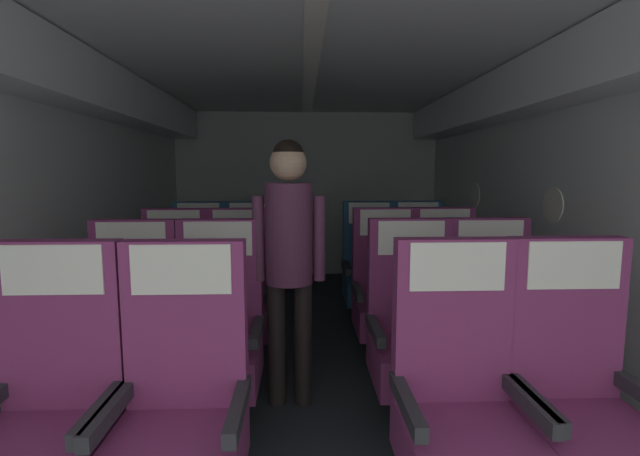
% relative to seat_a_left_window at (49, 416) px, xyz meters
% --- Properties ---
extents(ground, '(3.84, 6.38, 0.02)m').
position_rel_seat_a_left_window_xyz_m(ground, '(1.06, 1.54, -0.49)').
color(ground, '#23282D').
extents(fuselage_shell, '(3.72, 6.03, 2.29)m').
position_rel_seat_a_left_window_xyz_m(fuselage_shell, '(1.06, 1.82, 1.17)').
color(fuselage_shell, silver).
rests_on(fuselage_shell, ground).
extents(seat_a_left_window, '(0.52, 0.52, 1.14)m').
position_rel_seat_a_left_window_xyz_m(seat_a_left_window, '(0.00, 0.00, 0.00)').
color(seat_a_left_window, '#38383D').
rests_on(seat_a_left_window, ground).
extents(seat_a_left_aisle, '(0.52, 0.52, 1.14)m').
position_rel_seat_a_left_window_xyz_m(seat_a_left_aisle, '(0.50, -0.02, 0.00)').
color(seat_a_left_aisle, '#38383D').
rests_on(seat_a_left_aisle, ground).
extents(seat_a_right_aisle, '(0.52, 0.52, 1.14)m').
position_rel_seat_a_left_window_xyz_m(seat_a_right_aisle, '(2.11, 0.00, 0.00)').
color(seat_a_right_aisle, '#38383D').
rests_on(seat_a_right_aisle, ground).
extents(seat_a_right_window, '(0.52, 0.52, 1.14)m').
position_rel_seat_a_left_window_xyz_m(seat_a_right_window, '(1.61, -0.01, 0.00)').
color(seat_a_right_window, '#38383D').
rests_on(seat_a_right_window, ground).
extents(seat_b_left_window, '(0.52, 0.52, 1.14)m').
position_rel_seat_a_left_window_xyz_m(seat_b_left_window, '(0.00, 0.82, 0.00)').
color(seat_b_left_window, '#38383D').
rests_on(seat_b_left_window, ground).
extents(seat_b_left_aisle, '(0.52, 0.52, 1.14)m').
position_rel_seat_a_left_window_xyz_m(seat_b_left_aisle, '(0.50, 0.83, 0.00)').
color(seat_b_left_aisle, '#38383D').
rests_on(seat_b_left_aisle, ground).
extents(seat_b_right_aisle, '(0.52, 0.52, 1.14)m').
position_rel_seat_a_left_window_xyz_m(seat_b_right_aisle, '(2.11, 0.83, 0.00)').
color(seat_b_right_aisle, '#38383D').
rests_on(seat_b_right_aisle, ground).
extents(seat_b_right_window, '(0.52, 0.52, 1.14)m').
position_rel_seat_a_left_window_xyz_m(seat_b_right_window, '(1.63, 0.81, 0.00)').
color(seat_b_right_window, '#38383D').
rests_on(seat_b_right_window, ground).
extents(seat_c_left_window, '(0.52, 0.52, 1.14)m').
position_rel_seat_a_left_window_xyz_m(seat_c_left_window, '(0.01, 1.65, 0.00)').
color(seat_c_left_window, '#38383D').
rests_on(seat_c_left_window, ground).
extents(seat_c_left_aisle, '(0.52, 0.52, 1.14)m').
position_rel_seat_a_left_window_xyz_m(seat_c_left_aisle, '(0.50, 1.67, 0.00)').
color(seat_c_left_aisle, '#38383D').
rests_on(seat_c_left_aisle, ground).
extents(seat_c_right_aisle, '(0.52, 0.52, 1.14)m').
position_rel_seat_a_left_window_xyz_m(seat_c_right_aisle, '(2.10, 1.67, 0.00)').
color(seat_c_right_aisle, '#38383D').
rests_on(seat_c_right_aisle, ground).
extents(seat_c_right_window, '(0.52, 0.52, 1.14)m').
position_rel_seat_a_left_window_xyz_m(seat_c_right_window, '(1.63, 1.65, 0.00)').
color(seat_c_right_window, '#38383D').
rests_on(seat_c_right_window, ground).
extents(seat_d_left_window, '(0.52, 0.52, 1.14)m').
position_rel_seat_a_left_window_xyz_m(seat_d_left_window, '(0.01, 2.48, 0.00)').
color(seat_d_left_window, '#38383D').
rests_on(seat_d_left_window, ground).
extents(seat_d_left_aisle, '(0.52, 0.52, 1.14)m').
position_rel_seat_a_left_window_xyz_m(seat_d_left_aisle, '(0.50, 2.48, 0.00)').
color(seat_d_left_aisle, '#38383D').
rests_on(seat_d_left_aisle, ground).
extents(seat_d_right_aisle, '(0.52, 0.52, 1.14)m').
position_rel_seat_a_left_window_xyz_m(seat_d_right_aisle, '(2.11, 2.50, 0.00)').
color(seat_d_right_aisle, '#38383D').
rests_on(seat_d_right_aisle, ground).
extents(seat_d_right_window, '(0.52, 0.52, 1.14)m').
position_rel_seat_a_left_window_xyz_m(seat_d_right_window, '(1.63, 2.48, 0.00)').
color(seat_d_right_window, '#38383D').
rests_on(seat_d_right_window, ground).
extents(flight_attendant, '(0.43, 0.28, 1.61)m').
position_rel_seat_a_left_window_xyz_m(flight_attendant, '(0.91, 0.95, 0.51)').
color(flight_attendant, black).
rests_on(flight_attendant, ground).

